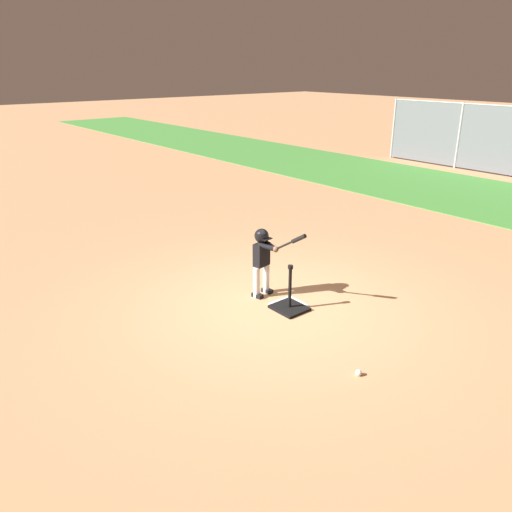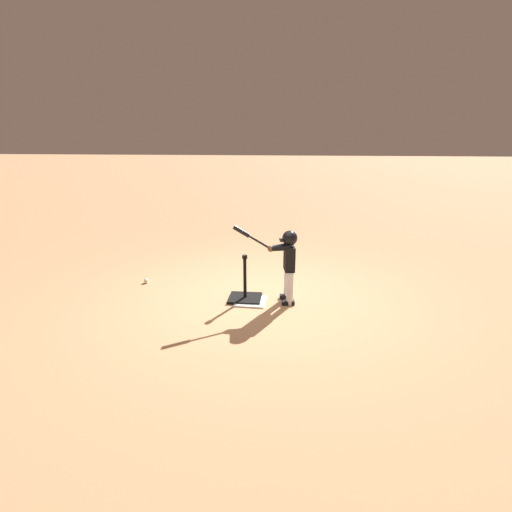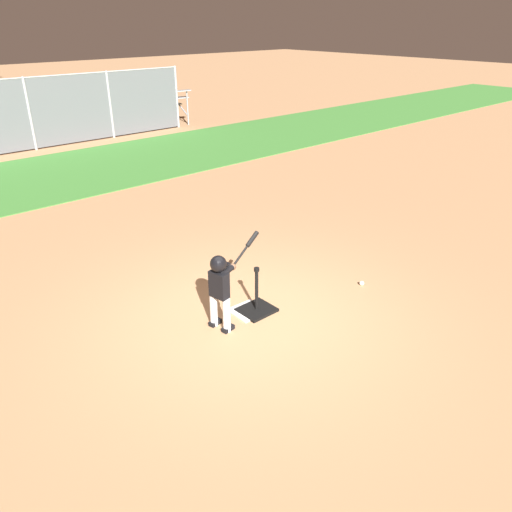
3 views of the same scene
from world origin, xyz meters
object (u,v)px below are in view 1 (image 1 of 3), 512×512
at_px(batting_tee, 289,304).
at_px(baseball, 359,373).
at_px(bleachers_left_center, 452,142).
at_px(batter_child, 263,254).

distance_m(batting_tee, baseball, 1.82).
bearing_deg(bleachers_left_center, baseball, -62.93).
height_order(baseball, bleachers_left_center, bleachers_left_center).
distance_m(baseball, bleachers_left_center, 16.59).
height_order(batter_child, bleachers_left_center, batter_child).
bearing_deg(batter_child, bleachers_left_center, 110.03).
bearing_deg(batting_tee, baseball, -16.82).
relative_size(baseball, bleachers_left_center, 0.02).
xyz_separation_m(batting_tee, batter_child, (-0.62, 0.01, 0.60)).
xyz_separation_m(batting_tee, bleachers_left_center, (-5.80, 14.24, 0.40)).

